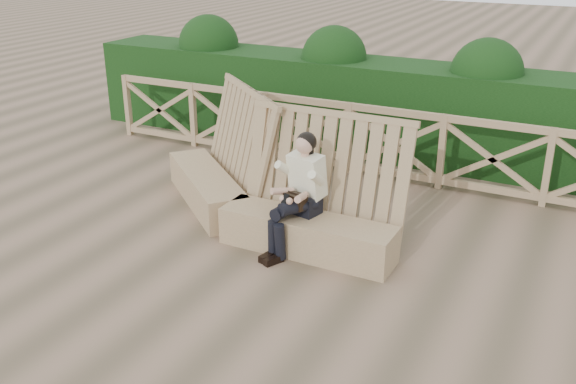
% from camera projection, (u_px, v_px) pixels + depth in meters
% --- Properties ---
extents(ground, '(60.00, 60.00, 0.00)m').
position_uv_depth(ground, '(283.00, 286.00, 6.77)').
color(ground, brown).
rests_on(ground, ground).
extents(bench, '(3.82, 1.97, 1.58)m').
position_uv_depth(bench, '(258.00, 195.00, 8.05)').
color(bench, '#8E7351').
rests_on(bench, ground).
extents(woman, '(0.52, 0.89, 1.41)m').
position_uv_depth(woman, '(299.00, 190.00, 7.27)').
color(woman, black).
rests_on(woman, ground).
extents(guardrail, '(10.10, 0.09, 1.10)m').
position_uv_depth(guardrail, '(393.00, 145.00, 9.44)').
color(guardrail, '#927655').
rests_on(guardrail, ground).
extents(hedge, '(12.00, 1.20, 1.50)m').
position_uv_depth(hedge, '(418.00, 112.00, 10.35)').
color(hedge, black).
rests_on(hedge, ground).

